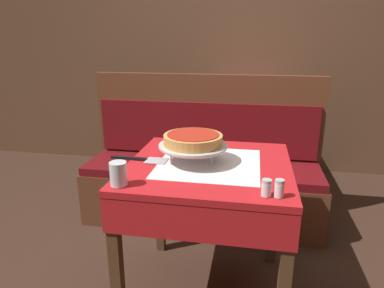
% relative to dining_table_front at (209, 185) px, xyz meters
% --- Properties ---
extents(dining_table_front, '(0.79, 0.79, 0.76)m').
position_rel_dining_table_front_xyz_m(dining_table_front, '(0.00, 0.00, 0.00)').
color(dining_table_front, red).
rests_on(dining_table_front, ground_plane).
extents(dining_table_rear, '(0.75, 0.75, 0.77)m').
position_rel_dining_table_front_xyz_m(dining_table_rear, '(0.14, 1.53, 0.02)').
color(dining_table_rear, red).
rests_on(dining_table_rear, ground_plane).
extents(booth_bench, '(1.74, 0.50, 1.09)m').
position_rel_dining_table_front_xyz_m(booth_bench, '(-0.16, 0.83, -0.33)').
color(booth_bench, brown).
rests_on(booth_bench, ground_plane).
extents(back_wall_panel, '(6.00, 0.04, 2.40)m').
position_rel_dining_table_front_xyz_m(back_wall_panel, '(0.00, 2.04, 0.55)').
color(back_wall_panel, brown).
rests_on(back_wall_panel, ground_plane).
extents(pizza_pan_stand, '(0.33, 0.33, 0.09)m').
position_rel_dining_table_front_xyz_m(pizza_pan_stand, '(-0.08, 0.00, 0.19)').
color(pizza_pan_stand, '#ADADB2').
rests_on(pizza_pan_stand, dining_table_front).
extents(deep_dish_pizza, '(0.28, 0.28, 0.05)m').
position_rel_dining_table_front_xyz_m(deep_dish_pizza, '(-0.08, 0.00, 0.23)').
color(deep_dish_pizza, tan).
rests_on(deep_dish_pizza, pizza_pan_stand).
extents(pizza_server, '(0.29, 0.09, 0.01)m').
position_rel_dining_table_front_xyz_m(pizza_server, '(-0.34, -0.02, 0.12)').
color(pizza_server, '#BCBCC1').
rests_on(pizza_server, dining_table_front).
extents(water_glass_near, '(0.07, 0.07, 0.10)m').
position_rel_dining_table_front_xyz_m(water_glass_near, '(-0.33, -0.33, 0.16)').
color(water_glass_near, silver).
rests_on(water_glass_near, dining_table_front).
extents(salt_shaker, '(0.04, 0.04, 0.07)m').
position_rel_dining_table_front_xyz_m(salt_shaker, '(0.26, -0.32, 0.15)').
color(salt_shaker, silver).
rests_on(salt_shaker, dining_table_front).
extents(pepper_shaker, '(0.04, 0.04, 0.07)m').
position_rel_dining_table_front_xyz_m(pepper_shaker, '(0.31, -0.32, 0.15)').
color(pepper_shaker, silver).
rests_on(pepper_shaker, dining_table_front).
extents(condiment_caddy, '(0.12, 0.12, 0.15)m').
position_rel_dining_table_front_xyz_m(condiment_caddy, '(0.15, 1.54, 0.16)').
color(condiment_caddy, black).
rests_on(condiment_caddy, dining_table_rear).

